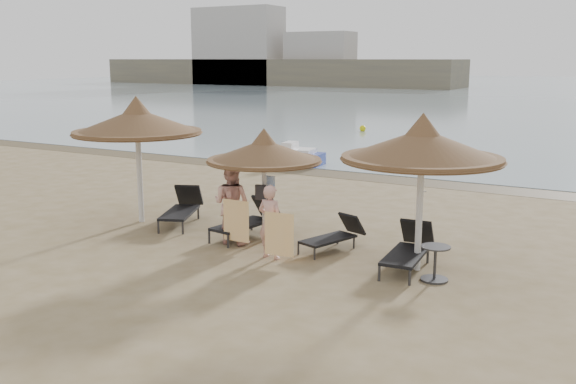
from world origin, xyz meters
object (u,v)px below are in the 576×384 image
side_table (435,264)px  person_right (270,216)px  palapa_center (264,151)px  palapa_left (137,122)px  lounger_far_left (182,207)px  pedal_boat (298,157)px  palapa_right (422,146)px  lounger_near_left (249,220)px  lounger_far_right (409,248)px  lounger_near_right (335,235)px  person_left (231,197)px

side_table → person_right: size_ratio=0.37×
palapa_center → palapa_left: bearing=-179.0°
lounger_far_left → pedal_boat: pedal_boat is taller
palapa_right → lounger_near_left: (-4.22, 0.48, -2.07)m
lounger_far_right → side_table: bearing=-41.7°
palapa_center → lounger_far_right: 3.90m
lounger_near_right → person_right: size_ratio=0.94×
lounger_near_left → lounger_near_right: size_ratio=1.18×
palapa_left → palapa_right: 7.36m
palapa_right → person_right: (-2.91, -0.77, -1.56)m
lounger_near_left → pedal_boat: size_ratio=0.99×
palapa_center → pedal_boat: palapa_center is taller
lounger_near_right → lounger_far_right: (1.80, -0.40, 0.06)m
palapa_center → side_table: palapa_center is taller
palapa_left → person_left: (3.11, -0.49, -1.48)m
lounger_far_left → lounger_near_right: lounger_far_left is taller
palapa_left → side_table: 8.18m
side_table → person_right: person_right is taller
lounger_far_left → lounger_far_right: lounger_far_left is taller
lounger_far_right → person_left: (-4.04, -0.29, 0.67)m
person_right → pedal_boat: person_right is taller
person_right → lounger_far_right: bearing=-160.6°
palapa_center → palapa_right: size_ratio=0.83×
lounger_near_left → side_table: size_ratio=3.00×
palapa_right → person_left: bearing=-177.0°
lounger_far_left → side_table: (6.84, -1.14, -0.08)m
palapa_center → lounger_near_right: 2.44m
palapa_left → lounger_far_left: size_ratio=1.56×
palapa_left → palapa_right: bearing=-2.1°
person_right → lounger_far_left: bearing=-20.6°
lounger_far_right → person_left: bearing=180.0°
side_table → pedal_boat: (-8.58, 10.52, 0.02)m
side_table → palapa_right: bearing=136.7°
palapa_center → lounger_far_left: palapa_center is taller
palapa_center → lounger_near_right: palapa_center is taller
lounger_near_right → palapa_left: bearing=-159.4°
lounger_far_left → lounger_near_right: size_ratio=1.21×
lounger_near_left → side_table: 4.80m
lounger_near_right → pedal_boat: bearing=140.8°
lounger_near_right → person_right: bearing=-107.6°
palapa_right → person_right: palapa_right is taller
person_right → lounger_near_left: bearing=-41.2°
lounger_far_right → pedal_boat: size_ratio=0.97×
palapa_left → lounger_near_right: 5.79m
palapa_left → person_right: 4.85m
lounger_near_left → side_table: (4.70, -0.93, -0.07)m
person_right → palapa_right: bearing=-163.0°
palapa_center → person_right: (0.81, -1.10, -1.15)m
person_left → lounger_near_right: bearing=-165.0°
palapa_center → lounger_far_left: 3.14m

